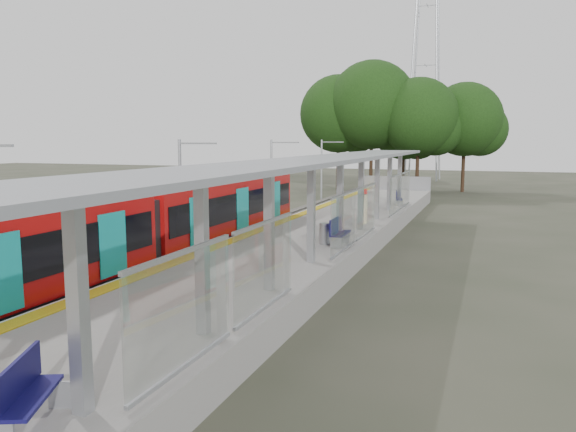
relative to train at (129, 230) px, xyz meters
The scene contains 14 objects.
trackbed 7.96m from the train, 90.01° to the left, with size 3.00×70.00×0.24m, color #59544C.
platform 9.07m from the train, 59.78° to the left, with size 6.00×50.00×1.00m, color gray.
tactile_strip 8.03m from the train, 75.84° to the left, with size 0.60×50.00×0.02m, color yellow.
end_fence 32.99m from the train, 82.16° to the left, with size 6.00×0.10×1.20m, color #9EA0A5.
train is the anchor object (origin of this frame).
canopy 7.56m from the train, 32.64° to the left, with size 3.27×38.00×3.66m.
pylon 63.14m from the train, 86.70° to the left, with size 8.00×4.00×38.00m, color #9EA0A5, non-canonical shape.
tree_cluster 42.41m from the train, 86.58° to the left, with size 20.75×11.42×13.50m.
catenary_masts 6.99m from the train, 104.32° to the left, with size 2.08×48.16×5.40m.
bench_near 12.42m from the train, 61.26° to the right, with size 1.06×1.60×1.05m.
bench_mid 8.38m from the train, 38.16° to the left, with size 0.56×1.71×1.16m.
bench_far 21.90m from the train, 72.59° to the left, with size 0.67×1.44×0.95m.
info_pillar_far 13.23m from the train, 62.03° to the left, with size 0.41×0.41×1.82m.
litter_bin 7.99m from the train, 41.62° to the left, with size 0.44×0.44×0.90m, color #9EA0A5.
Camera 1 is at (8.01, -4.86, 5.34)m, focal length 35.00 mm.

